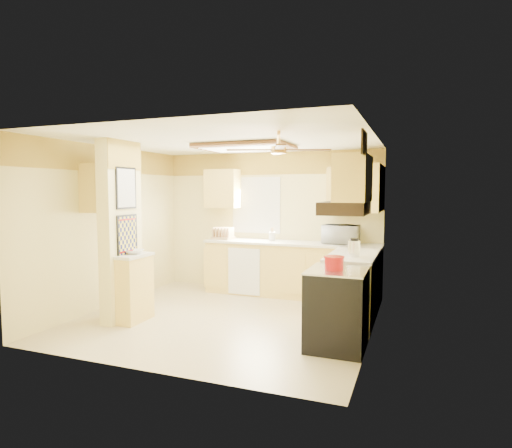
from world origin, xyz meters
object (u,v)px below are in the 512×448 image
at_px(bowl, 134,252).
at_px(kettle, 354,248).
at_px(stove, 337,308).
at_px(microwave, 341,234).
at_px(dutch_oven, 334,263).

distance_m(bowl, kettle, 3.00).
distance_m(stove, microwave, 2.30).
distance_m(microwave, dutch_oven, 2.24).
relative_size(bowl, dutch_oven, 1.02).
distance_m(stove, dutch_oven, 0.54).
height_order(bowl, dutch_oven, dutch_oven).
bearing_deg(stove, microwave, 98.55).
bearing_deg(bowl, kettle, 16.19).
xyz_separation_m(bowl, dutch_oven, (2.78, -0.07, 0.02)).
relative_size(dutch_oven, kettle, 0.95).
bearing_deg(bowl, microwave, 40.77).
distance_m(dutch_oven, kettle, 0.91).
height_order(stove, microwave, microwave).
xyz_separation_m(stove, dutch_oven, (-0.04, -0.04, 0.53)).
bearing_deg(kettle, stove, -94.07).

